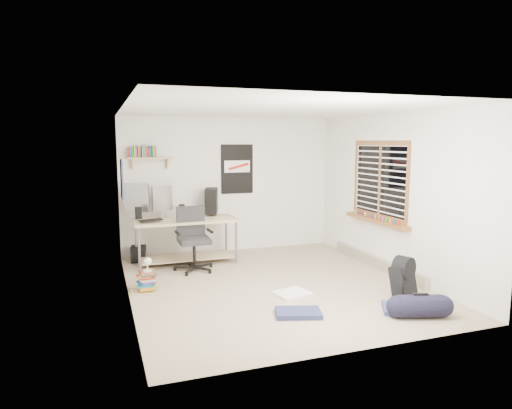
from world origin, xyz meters
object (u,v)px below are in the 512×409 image
object	(u,v)px
desk	(186,242)
backpack	(403,281)
book_stack	(146,280)
duffel_bag	(420,306)
office_chair	(194,241)

from	to	relation	value
desk	backpack	bearing A→B (deg)	-67.96
desk	book_stack	xyz separation A→B (m)	(-0.80, -1.28, -0.21)
desk	book_stack	bearing A→B (deg)	-142.53
desk	duffel_bag	world-z (taller)	desk
office_chair	book_stack	bearing A→B (deg)	-139.41
desk	backpack	size ratio (longest dim) A/B	3.93
desk	book_stack	size ratio (longest dim) A/B	3.51
desk	duffel_bag	xyz separation A→B (m)	(2.15, -3.36, -0.22)
book_stack	office_chair	bearing A→B (deg)	42.19
office_chair	book_stack	distance (m)	1.18
desk	office_chair	bearing A→B (deg)	-106.44
office_chair	duffel_bag	size ratio (longest dim) A/B	1.93
office_chair	backpack	xyz separation A→B (m)	(2.40, -2.13, -0.29)
desk	backpack	world-z (taller)	desk
duffel_bag	backpack	bearing A→B (deg)	84.81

